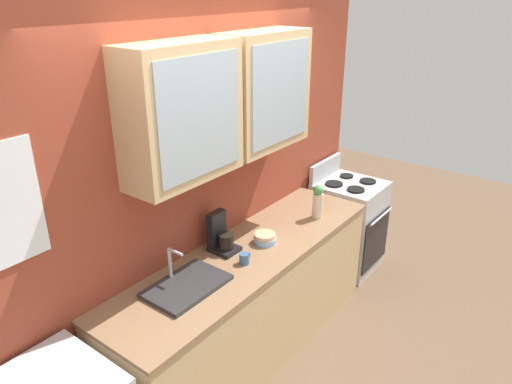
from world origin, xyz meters
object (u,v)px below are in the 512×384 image
Objects in this scene: coffee_maker at (221,236)px; sink_faucet at (186,285)px; vase at (318,201)px; cup_near_sink at (244,258)px; bowl_stack at (265,238)px; stove_range at (347,224)px.

sink_faucet is at bearing -164.51° from coffee_maker.
vase reaches higher than sink_faucet.
coffee_maker is at bearing 15.49° from sink_faucet.
vase is at bearing -6.28° from sink_faucet.
vase is 2.82× the size of cup_near_sink.
coffee_maker is (-0.87, 0.29, -0.04)m from vase.
vase reaches higher than bowl_stack.
coffee_maker reaches higher than sink_faucet.
stove_range is 1.82m from cup_near_sink.
bowl_stack is at bearing -4.20° from sink_faucet.
vase is 1.00× the size of coffee_maker.
stove_range is at bearing -1.00° from sink_faucet.
sink_faucet is (-2.20, 0.04, 0.46)m from stove_range.
bowl_stack is 0.34m from coffee_maker.
coffee_maker reaches higher than vase.
sink_faucet is 1.80× the size of coffee_maker.
cup_near_sink is (0.45, -0.11, 0.02)m from sink_faucet.
cup_near_sink is 0.35× the size of coffee_maker.
cup_near_sink reaches higher than bowl_stack.
coffee_maker is at bearing 144.54° from bowl_stack.
stove_range is 1.80m from coffee_maker.
coffee_maker is at bearing 79.80° from cup_near_sink.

